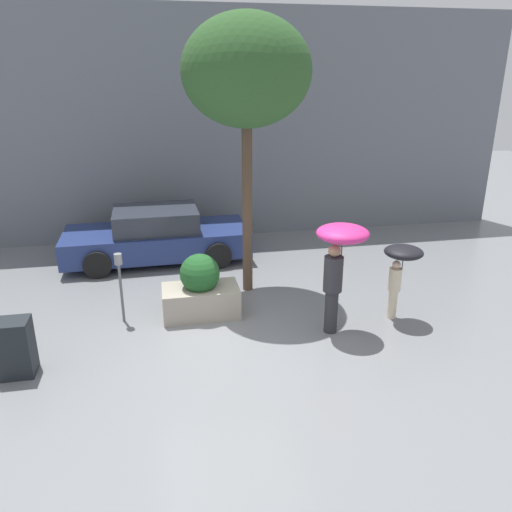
# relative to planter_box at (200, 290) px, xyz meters

# --- Properties ---
(ground_plane) EXTENTS (40.00, 40.00, 0.00)m
(ground_plane) POSITION_rel_planter_box_xyz_m (0.29, -1.42, -0.50)
(ground_plane) COLOR slate
(building_facade) EXTENTS (18.00, 0.30, 6.00)m
(building_facade) POSITION_rel_planter_box_xyz_m (0.29, 5.08, 2.50)
(building_facade) COLOR slate
(building_facade) RESTS_ON ground
(planter_box) EXTENTS (1.43, 0.80, 1.22)m
(planter_box) POSITION_rel_planter_box_xyz_m (0.00, 0.00, 0.00)
(planter_box) COLOR #9E9384
(planter_box) RESTS_ON ground
(person_adult) EXTENTS (0.89, 0.89, 1.95)m
(person_adult) POSITION_rel_planter_box_xyz_m (2.29, -1.08, 0.99)
(person_adult) COLOR #2D2D33
(person_adult) RESTS_ON ground
(person_child) EXTENTS (0.70, 0.70, 1.43)m
(person_child) POSITION_rel_planter_box_xyz_m (3.57, -0.85, 0.63)
(person_child) COLOR beige
(person_child) RESTS_ON ground
(parked_car_near) EXTENTS (4.46, 2.15, 1.28)m
(parked_car_near) POSITION_rel_planter_box_xyz_m (-0.77, 3.27, 0.09)
(parked_car_near) COLOR navy
(parked_car_near) RESTS_ON ground
(street_tree) EXTENTS (2.43, 2.43, 5.41)m
(street_tree) POSITION_rel_planter_box_xyz_m (1.08, 1.03, 3.85)
(street_tree) COLOR brown
(street_tree) RESTS_ON ground
(parking_meter) EXTENTS (0.14, 0.14, 1.33)m
(parking_meter) POSITION_rel_planter_box_xyz_m (-1.43, -0.00, 0.45)
(parking_meter) COLOR #595B60
(parking_meter) RESTS_ON ground
(newspaper_box) EXTENTS (0.50, 0.44, 0.90)m
(newspaper_box) POSITION_rel_planter_box_xyz_m (-2.91, -1.48, -0.05)
(newspaper_box) COLOR #1E2328
(newspaper_box) RESTS_ON ground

